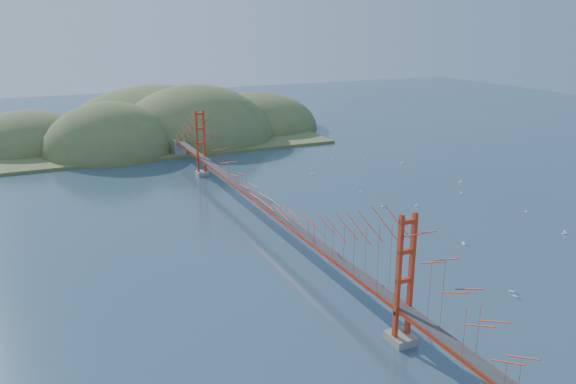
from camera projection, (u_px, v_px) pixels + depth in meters
name	position (u px, v px, depth m)	size (l,w,h in m)	color
ground	(267.00, 229.00, 74.35)	(320.00, 320.00, 0.00)	#324E65
bridge	(265.00, 178.00, 72.46)	(2.20, 94.40, 12.00)	gray
far_headlands	(166.00, 136.00, 134.76)	(84.00, 58.00, 25.00)	olive
sailboat_14	(382.00, 206.00, 83.14)	(0.57, 0.57, 0.62)	white
sailboat_0	(464.00, 243.00, 69.28)	(0.58, 0.65, 0.74)	white
sailboat_12	(312.00, 174.00, 100.72)	(0.63, 0.62, 0.71)	white
sailboat_5	(526.00, 211.00, 80.97)	(0.44, 0.53, 0.62)	white
sailboat_11	(460.00, 182.00, 95.66)	(0.56, 0.55, 0.63)	white
sailboat_17	(402.00, 163.00, 108.45)	(0.57, 0.53, 0.64)	white
sailboat_3	(318.00, 161.00, 109.64)	(0.53, 0.47, 0.59)	white
sailboat_10	(515.00, 296.00, 56.04)	(0.49, 0.51, 0.58)	white
sailboat_8	(333.00, 159.00, 111.29)	(0.56, 0.56, 0.60)	white
sailboat_16	(416.00, 205.00, 83.46)	(0.53, 0.53, 0.59)	white
sailboat_15	(364.00, 159.00, 111.74)	(0.54, 0.55, 0.62)	white
sailboat_1	(361.00, 192.00, 90.08)	(0.55, 0.55, 0.57)	white
sailboat_6	(512.00, 291.00, 57.05)	(0.59, 0.59, 0.64)	white
sailboat_9	(461.00, 193.00, 89.65)	(0.60, 0.60, 0.64)	white
sailboat_2	(564.00, 233.00, 72.57)	(0.63, 0.60, 0.71)	white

